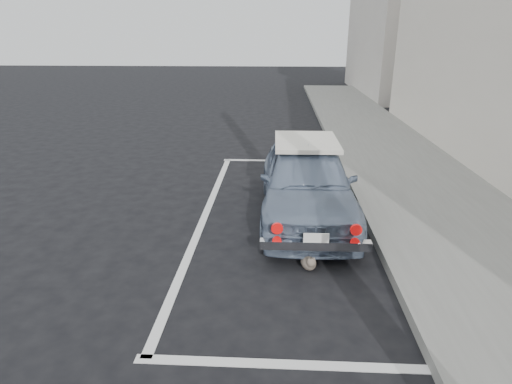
# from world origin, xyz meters

# --- Properties ---
(ground) EXTENTS (80.00, 80.00, 0.00)m
(ground) POSITION_xyz_m (0.00, 0.00, 0.00)
(ground) COLOR black
(ground) RESTS_ON ground
(sidewalk) EXTENTS (2.80, 40.00, 0.15)m
(sidewalk) POSITION_xyz_m (3.20, 2.00, 0.07)
(sidewalk) COLOR slate
(sidewalk) RESTS_ON ground
(building_far) EXTENTS (3.50, 10.00, 8.00)m
(building_far) POSITION_xyz_m (6.35, 20.00, 4.00)
(building_far) COLOR beige
(building_far) RESTS_ON ground
(pline_rear) EXTENTS (3.00, 0.12, 0.01)m
(pline_rear) POSITION_xyz_m (0.50, -0.50, 0.00)
(pline_rear) COLOR silver
(pline_rear) RESTS_ON ground
(pline_front) EXTENTS (3.00, 0.12, 0.01)m
(pline_front) POSITION_xyz_m (0.50, 6.50, 0.00)
(pline_front) COLOR silver
(pline_front) RESTS_ON ground
(pline_side) EXTENTS (0.12, 7.00, 0.01)m
(pline_side) POSITION_xyz_m (-0.90, 3.00, 0.00)
(pline_side) COLOR silver
(pline_side) RESTS_ON ground
(retro_coupe) EXTENTS (1.57, 3.81, 1.29)m
(retro_coupe) POSITION_xyz_m (0.83, 3.10, 0.65)
(retro_coupe) COLOR gray
(retro_coupe) RESTS_ON ground
(cat) EXTENTS (0.26, 0.46, 0.25)m
(cat) POSITION_xyz_m (0.78, 1.29, 0.11)
(cat) COLOR #605649
(cat) RESTS_ON ground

